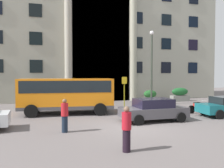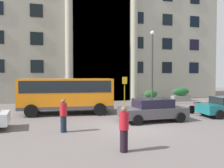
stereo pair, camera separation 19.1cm
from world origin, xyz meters
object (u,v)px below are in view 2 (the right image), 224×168
Objects in this scene: pedestrian_child_trailing at (63,115)px; lamppost_plaza_centre at (152,62)px; orange_minibus at (67,93)px; hedge_planter_entrance_right at (31,99)px; bus_stop_sign at (125,89)px; hedge_planter_entrance_left at (181,95)px; motorcycle_far_end at (199,107)px; pedestrian_woman_dark_dress at (124,129)px; parked_estate_mid at (153,110)px; hedge_planter_west at (151,97)px.

pedestrian_child_trailing is 12.83m from lamppost_plaza_centre.
orange_minibus reaches higher than hedge_planter_entrance_right.
hedge_planter_entrance_left is (7.63, 3.38, -0.96)m from bus_stop_sign.
motorcycle_far_end is at bearing -31.60° from hedge_planter_entrance_right.
lamppost_plaza_centre is (6.92, 12.27, 3.30)m from pedestrian_woman_dark_dress.
hedge_planter_entrance_left is 1.38× the size of hedge_planter_entrance_right.
lamppost_plaza_centre reaches higher than pedestrian_woman_dark_dress.
parked_estate_mid is 5.73m from pedestrian_child_trailing.
bus_stop_sign is 1.33× the size of hedge_planter_entrance_left.
motorcycle_far_end is (12.57, -7.73, -0.22)m from hedge_planter_entrance_right.
lamppost_plaza_centre is at bearing 81.65° from pedestrian_woman_dark_dress.
hedge_planter_entrance_left is 0.29× the size of lamppost_plaza_centre.
hedge_planter_entrance_right is at bearing 178.34° from hedge_planter_entrance_left.
lamppost_plaza_centre is (-4.37, -1.96, 3.45)m from hedge_planter_entrance_left.
orange_minibus reaches higher than hedge_planter_entrance_left.
bus_stop_sign is 1.84× the size of hedge_planter_entrance_right.
orange_minibus is at bearing -160.31° from lamppost_plaza_centre.
parked_estate_mid is at bearing -130.08° from hedge_planter_entrance_left.
bus_stop_sign is at bearing -156.38° from lamppost_plaza_centre.
hedge_planter_west is 0.36× the size of parked_estate_mid.
motorcycle_far_end is at bearing 20.93° from parked_estate_mid.
bus_stop_sign is 8.90m from hedge_planter_entrance_right.
orange_minibus reaches higher than hedge_planter_west.
motorcycle_far_end is 10.80m from pedestrian_woman_dark_dress.
parked_estate_mid reaches higher than hedge_planter_entrance_right.
orange_minibus is 6.58m from parked_estate_mid.
bus_stop_sign reaches higher than hedge_planter_entrance_left.
pedestrian_child_trailing is (-5.65, -7.19, -0.82)m from bus_stop_sign.
bus_stop_sign is 1.83× the size of hedge_planter_west.
orange_minibus reaches higher than pedestrian_woman_dark_dress.
orange_minibus is at bearing 119.52° from pedestrian_woman_dark_dress.
pedestrian_woman_dark_dress reaches higher than hedge_planter_entrance_right.
motorcycle_far_end is at bearing -112.60° from hedge_planter_entrance_left.
hedge_planter_entrance_right is at bearing 128.19° from parked_estate_mid.
motorcycle_far_end is at bearing -7.66° from orange_minibus.
hedge_planter_west is 4.02m from lamppost_plaza_centre.
pedestrian_woman_dark_dress is at bearing -100.30° from pedestrian_child_trailing.
hedge_planter_entrance_left is at bearing 48.84° from parked_estate_mid.
pedestrian_woman_dark_dress is at bearing -119.42° from lamppost_plaza_centre.
motorcycle_far_end is at bearing -40.30° from bus_stop_sign.
hedge_planter_entrance_left is 7.89m from motorcycle_far_end.
pedestrian_child_trailing reaches higher than hedge_planter_entrance_left.
lamppost_plaza_centre is (3.35, 7.22, 3.45)m from parked_estate_mid.
bus_stop_sign is 4.34m from lamppost_plaza_centre.
pedestrian_child_trailing is (-10.25, -3.29, 0.39)m from motorcycle_far_end.
hedge_planter_entrance_right is 11.27m from pedestrian_child_trailing.
hedge_planter_entrance_right is 0.86× the size of pedestrian_woman_dark_dress.
lamppost_plaza_centre is at bearing 95.85° from motorcycle_far_end.
bus_stop_sign is at bearing -25.68° from hedge_planter_entrance_right.
pedestrian_woman_dark_dress is (-3.57, -5.05, 0.15)m from parked_estate_mid.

